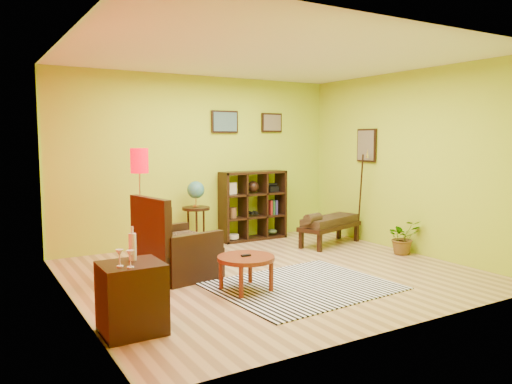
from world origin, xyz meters
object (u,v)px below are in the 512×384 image
side_cabinet (132,297)px  armchair (174,253)px  coffee_table (246,261)px  floor_lamp (140,171)px  potted_plant (403,241)px  bench (329,223)px  globe_table (196,198)px  cube_shelf (254,205)px

side_cabinet → armchair: bearing=56.6°
coffee_table → side_cabinet: (-1.52, -0.57, -0.02)m
floor_lamp → potted_plant: floor_lamp is taller
coffee_table → floor_lamp: (-0.71, 1.65, 0.97)m
armchair → floor_lamp: bearing=105.5°
floor_lamp → potted_plant: 4.06m
side_cabinet → bench: side_cabinet is taller
side_cabinet → globe_table: size_ratio=0.89×
potted_plant → coffee_table: bearing=-172.7°
side_cabinet → floor_lamp: (0.81, 2.22, 0.99)m
armchair → bench: bearing=10.2°
side_cabinet → cube_shelf: 4.40m
bench → potted_plant: bench is taller
coffee_table → bench: bearing=31.4°
side_cabinet → globe_table: bearing=56.6°
floor_lamp → armchair: bearing=-74.5°
cube_shelf → bench: cube_shelf is taller
globe_table → floor_lamp: bearing=-146.8°
floor_lamp → cube_shelf: bearing=20.9°
side_cabinet → bench: bearing=27.5°
globe_table → armchair: bearing=-123.3°
coffee_table → floor_lamp: bearing=113.2°
coffee_table → cube_shelf: size_ratio=0.55×
bench → potted_plant: (0.56, -1.09, -0.16)m
globe_table → coffee_table: bearing=-100.5°
bench → potted_plant: bearing=-62.8°
globe_table → bench: (1.98, -0.93, -0.45)m
coffee_table → armchair: 1.08m
cube_shelf → potted_plant: bearing=-57.2°
bench → potted_plant: 1.24m
floor_lamp → cube_shelf: 2.57m
potted_plant → globe_table: bearing=141.4°
floor_lamp → bench: floor_lamp is taller
potted_plant → bench: bearing=117.2°
armchair → side_cabinet: size_ratio=1.10×
armchair → cube_shelf: cube_shelf is taller
armchair → side_cabinet: armchair is taller
coffee_table → side_cabinet: bearing=-159.5°
side_cabinet → bench: size_ratio=0.73×
armchair → bench: size_ratio=0.80×
bench → globe_table: bearing=154.8°
globe_table → cube_shelf: bearing=6.1°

